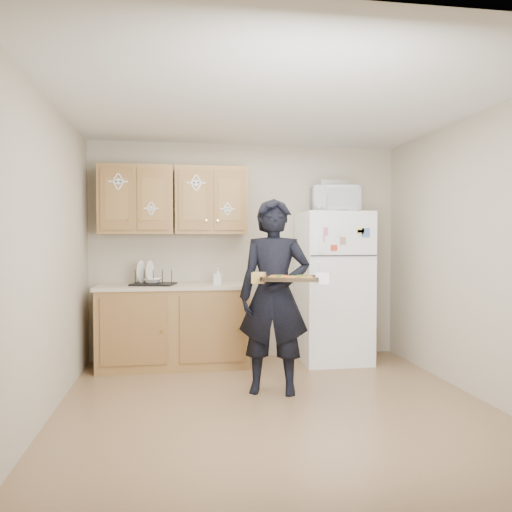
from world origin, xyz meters
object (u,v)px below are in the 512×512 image
at_px(baking_tray, 290,279).
at_px(dish_rack, 153,277).
at_px(refrigerator, 333,287).
at_px(microwave, 335,199).
at_px(person, 274,296).

height_order(baking_tray, dish_rack, dish_rack).
xyz_separation_m(refrigerator, microwave, (-0.00, -0.05, 0.99)).
xyz_separation_m(refrigerator, dish_rack, (-2.01, 0.02, 0.14)).
height_order(refrigerator, baking_tray, refrigerator).
bearing_deg(refrigerator, dish_rack, 179.40).
bearing_deg(dish_rack, baking_tray, -48.26).
distance_m(baking_tray, dish_rack, 1.82).
relative_size(baking_tray, dish_rack, 1.07).
xyz_separation_m(baking_tray, microwave, (0.80, 1.28, 0.79)).
height_order(refrigerator, microwave, microwave).
bearing_deg(baking_tray, refrigerator, 74.87).
bearing_deg(baking_tray, person, 122.14).
distance_m(baking_tray, microwave, 1.71).
distance_m(refrigerator, baking_tray, 1.57).
distance_m(person, dish_rack, 1.55).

